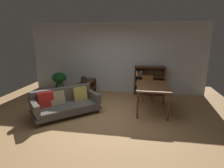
# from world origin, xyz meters

# --- Properties ---
(ground_plane) EXTENTS (8.16, 8.16, 0.00)m
(ground_plane) POSITION_xyz_m (0.00, 0.00, 0.00)
(ground_plane) COLOR tan
(back_wall_panel) EXTENTS (6.80, 0.10, 2.70)m
(back_wall_panel) POSITION_xyz_m (0.00, 2.70, 1.35)
(back_wall_panel) COLOR silver
(back_wall_panel) RESTS_ON ground_plane
(fabric_couch) EXTENTS (1.94, 1.87, 0.73)m
(fabric_couch) POSITION_xyz_m (-1.11, 0.24, 0.34)
(fabric_couch) COLOR #56351E
(fabric_couch) RESTS_ON ground_plane
(media_console) EXTENTS (0.43, 1.28, 0.55)m
(media_console) POSITION_xyz_m (-1.00, 1.95, 0.26)
(media_console) COLOR #56351E
(media_console) RESTS_ON ground_plane
(open_laptop) EXTENTS (0.41, 0.33, 0.08)m
(open_laptop) POSITION_xyz_m (-1.04, 2.20, 0.57)
(open_laptop) COLOR #333338
(open_laptop) RESTS_ON media_console
(desk_speaker) EXTENTS (0.18, 0.18, 0.26)m
(desk_speaker) POSITION_xyz_m (-0.98, 1.63, 0.68)
(desk_speaker) COLOR #2D2823
(desk_speaker) RESTS_ON media_console
(potted_floor_plant) EXTENTS (0.54, 0.54, 0.82)m
(potted_floor_plant) POSITION_xyz_m (-2.13, 2.09, 0.57)
(potted_floor_plant) COLOR #333338
(potted_floor_plant) RESTS_ON ground_plane
(dining_table) EXTENTS (0.91, 1.31, 0.80)m
(dining_table) POSITION_xyz_m (1.38, 0.85, 0.72)
(dining_table) COLOR brown
(dining_table) RESTS_ON ground_plane
(dining_chair_near) EXTENTS (0.45, 0.43, 0.87)m
(dining_chair_near) POSITION_xyz_m (1.26, 1.86, 0.50)
(dining_chair_near) COLOR brown
(dining_chair_near) RESTS_ON ground_plane
(bookshelf) EXTENTS (1.12, 0.29, 1.09)m
(bookshelf) POSITION_xyz_m (1.27, 2.53, 0.55)
(bookshelf) COLOR #56351E
(bookshelf) RESTS_ON ground_plane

